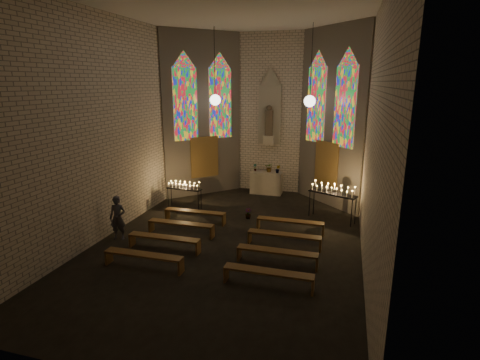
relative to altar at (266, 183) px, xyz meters
name	(u,v)px	position (x,y,z in m)	size (l,w,h in m)	color
floor	(231,241)	(0.00, -5.45, -0.50)	(12.00, 12.00, 0.00)	black
room	(256,115)	(0.00, -2.08, 3.22)	(8.22, 12.43, 7.00)	beige
altar	(266,183)	(0.00, 0.00, 0.00)	(1.40, 0.60, 1.00)	beige
flower_vase_left	(255,167)	(-0.54, 0.06, 0.67)	(0.18, 0.12, 0.34)	#4C723F
flower_vase_center	(269,167)	(0.11, 0.06, 0.71)	(0.37, 0.32, 0.41)	#4C723F
flower_vase_right	(278,169)	(0.52, -0.06, 0.68)	(0.20, 0.16, 0.37)	#4C723F
aisle_flower_pot	(248,214)	(0.03, -3.35, -0.31)	(0.21, 0.21, 0.38)	#4C723F
votive_stand_left	(184,187)	(-2.71, -2.93, 0.40)	(1.44, 0.43, 1.05)	black
votive_stand_right	(333,191)	(3.00, -2.68, 0.61)	(1.78, 1.09, 1.29)	black
pew_left_0	(195,213)	(-1.72, -4.23, -0.15)	(2.24, 0.32, 0.43)	brown
pew_right_0	(290,222)	(1.72, -4.23, -0.15)	(2.24, 0.32, 0.43)	brown
pew_left_1	(181,225)	(-1.72, -5.43, -0.15)	(2.24, 0.32, 0.43)	brown
pew_right_1	(284,236)	(1.72, -5.43, -0.15)	(2.24, 0.32, 0.43)	brown
pew_left_2	(164,239)	(-1.72, -6.63, -0.15)	(2.24, 0.32, 0.43)	brown
pew_right_2	(277,253)	(1.72, -6.63, -0.15)	(2.24, 0.32, 0.43)	brown
pew_left_3	(144,256)	(-1.72, -7.83, -0.15)	(2.24, 0.32, 0.43)	brown
pew_right_3	(268,274)	(1.72, -7.83, -0.15)	(2.24, 0.32, 0.43)	brown
visitor	(118,218)	(-3.50, -6.29, 0.22)	(0.52, 0.34, 1.43)	#43434C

